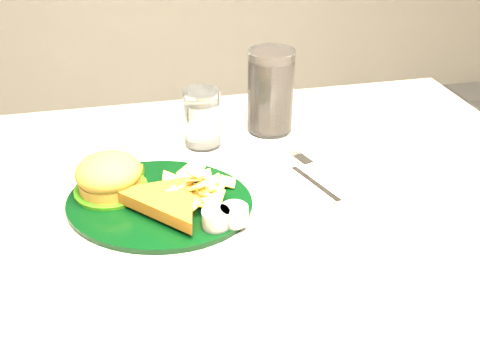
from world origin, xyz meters
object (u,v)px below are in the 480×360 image
Objects in this scene: table at (220,359)px; fork_napkin at (313,181)px; dinner_plate at (158,187)px; cola_glass at (271,92)px; water_glass at (202,118)px.

fork_napkin reaches higher than table.
dinner_plate reaches higher than fork_napkin.
fork_napkin is at bearing -84.87° from cola_glass.
cola_glass reaches higher than fork_napkin.
cola_glass is 1.01× the size of fork_napkin.
cola_glass is at bearing 13.12° from water_glass.
water_glass reaches higher than fork_napkin.
table is 0.42m from dinner_plate.
dinner_plate is 0.21m from water_glass.
dinner_plate is 2.73× the size of water_glass.
table is at bearing 165.03° from fork_napkin.
water_glass is 0.67× the size of fork_napkin.
water_glass reaches higher than table.
cola_glass reaches higher than water_glass.
cola_glass is (0.23, 0.21, 0.05)m from dinner_plate.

